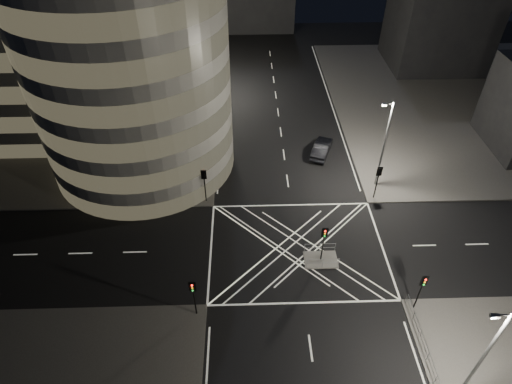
{
  "coord_description": "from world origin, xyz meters",
  "views": [
    {
      "loc": [
        -4.63,
        -26.68,
        29.86
      ],
      "look_at": [
        -3.67,
        4.7,
        3.0
      ],
      "focal_mm": 30.0,
      "sensor_mm": 36.0,
      "label": 1
    }
  ],
  "objects_px": {
    "traffic_signal_nl": "(193,292)",
    "central_island": "(321,260)",
    "street_lamp_right_far": "(384,143)",
    "street_lamp_left_far": "(208,59)",
    "street_lamp_right_near": "(482,357)",
    "street_lamp_left_near": "(199,130)",
    "traffic_signal_fr": "(378,177)",
    "traffic_signal_fl": "(204,180)",
    "sedan": "(322,148)",
    "traffic_signal_nr": "(422,286)",
    "traffic_signal_island": "(324,238)"
  },
  "relations": [
    {
      "from": "traffic_signal_nr",
      "to": "traffic_signal_island",
      "type": "height_order",
      "value": "same"
    },
    {
      "from": "traffic_signal_nl",
      "to": "street_lamp_right_near",
      "type": "relative_size",
      "value": 0.4
    },
    {
      "from": "traffic_signal_nl",
      "to": "street_lamp_right_near",
      "type": "distance_m",
      "value": 19.78
    },
    {
      "from": "traffic_signal_fl",
      "to": "street_lamp_right_far",
      "type": "xyz_separation_m",
      "value": [
        18.24,
        2.2,
        2.63
      ]
    },
    {
      "from": "street_lamp_left_far",
      "to": "street_lamp_right_far",
      "type": "bearing_deg",
      "value": -48.06
    },
    {
      "from": "traffic_signal_nl",
      "to": "street_lamp_right_near",
      "type": "height_order",
      "value": "street_lamp_right_near"
    },
    {
      "from": "street_lamp_right_far",
      "to": "traffic_signal_fr",
      "type": "bearing_deg",
      "value": -106.11
    },
    {
      "from": "traffic_signal_island",
      "to": "sedan",
      "type": "bearing_deg",
      "value": 81.48
    },
    {
      "from": "traffic_signal_nr",
      "to": "traffic_signal_fl",
      "type": "bearing_deg",
      "value": 142.31
    },
    {
      "from": "traffic_signal_nr",
      "to": "traffic_signal_island",
      "type": "bearing_deg",
      "value": 142.07
    },
    {
      "from": "central_island",
      "to": "street_lamp_left_near",
      "type": "height_order",
      "value": "street_lamp_left_near"
    },
    {
      "from": "street_lamp_left_far",
      "to": "street_lamp_right_near",
      "type": "xyz_separation_m",
      "value": [
        18.87,
        -44.0,
        0.0
      ]
    },
    {
      "from": "street_lamp_left_far",
      "to": "sedan",
      "type": "bearing_deg",
      "value": -47.14
    },
    {
      "from": "traffic_signal_nl",
      "to": "traffic_signal_nr",
      "type": "xyz_separation_m",
      "value": [
        17.6,
        0.0,
        0.0
      ]
    },
    {
      "from": "traffic_signal_fl",
      "to": "street_lamp_right_far",
      "type": "relative_size",
      "value": 0.4
    },
    {
      "from": "traffic_signal_fr",
      "to": "traffic_signal_nr",
      "type": "distance_m",
      "value": 13.6
    },
    {
      "from": "central_island",
      "to": "sedan",
      "type": "xyz_separation_m",
      "value": [
        2.47,
        16.51,
        0.74
      ]
    },
    {
      "from": "street_lamp_right_far",
      "to": "traffic_signal_nl",
      "type": "bearing_deg",
      "value": -139.09
    },
    {
      "from": "traffic_signal_nr",
      "to": "street_lamp_left_far",
      "type": "height_order",
      "value": "street_lamp_left_far"
    },
    {
      "from": "traffic_signal_nl",
      "to": "sedan",
      "type": "xyz_separation_m",
      "value": [
        13.27,
        21.81,
        -2.1
      ]
    },
    {
      "from": "traffic_signal_fl",
      "to": "street_lamp_left_far",
      "type": "height_order",
      "value": "street_lamp_left_far"
    },
    {
      "from": "central_island",
      "to": "traffic_signal_fr",
      "type": "xyz_separation_m",
      "value": [
        6.8,
        8.3,
        2.84
      ]
    },
    {
      "from": "traffic_signal_fr",
      "to": "street_lamp_right_near",
      "type": "relative_size",
      "value": 0.4
    },
    {
      "from": "traffic_signal_fr",
      "to": "sedan",
      "type": "relative_size",
      "value": 0.81
    },
    {
      "from": "central_island",
      "to": "traffic_signal_fr",
      "type": "bearing_deg",
      "value": 50.67
    },
    {
      "from": "traffic_signal_fr",
      "to": "street_lamp_right_near",
      "type": "distance_m",
      "value": 20.97
    },
    {
      "from": "traffic_signal_nl",
      "to": "sedan",
      "type": "distance_m",
      "value": 25.62
    },
    {
      "from": "traffic_signal_nr",
      "to": "street_lamp_right_near",
      "type": "bearing_deg",
      "value": -84.96
    },
    {
      "from": "traffic_signal_fl",
      "to": "central_island",
      "type": "bearing_deg",
      "value": -37.54
    },
    {
      "from": "central_island",
      "to": "traffic_signal_nr",
      "type": "bearing_deg",
      "value": -37.93
    },
    {
      "from": "street_lamp_right_far",
      "to": "sedan",
      "type": "xyz_separation_m",
      "value": [
        -4.96,
        6.01,
        -4.72
      ]
    },
    {
      "from": "street_lamp_left_far",
      "to": "street_lamp_right_far",
      "type": "distance_m",
      "value": 28.23
    },
    {
      "from": "traffic_signal_nr",
      "to": "street_lamp_left_near",
      "type": "bearing_deg",
      "value": 134.13
    },
    {
      "from": "central_island",
      "to": "traffic_signal_fr",
      "type": "distance_m",
      "value": 11.1
    },
    {
      "from": "traffic_signal_island",
      "to": "street_lamp_right_near",
      "type": "distance_m",
      "value": 14.78
    },
    {
      "from": "street_lamp_right_near",
      "to": "street_lamp_right_far",
      "type": "bearing_deg",
      "value": 90.0
    },
    {
      "from": "traffic_signal_nl",
      "to": "street_lamp_right_far",
      "type": "height_order",
      "value": "street_lamp_right_far"
    },
    {
      "from": "traffic_signal_nl",
      "to": "central_island",
      "type": "bearing_deg",
      "value": 26.14
    },
    {
      "from": "street_lamp_left_near",
      "to": "traffic_signal_fr",
      "type": "bearing_deg",
      "value": -15.92
    },
    {
      "from": "street_lamp_left_far",
      "to": "traffic_signal_fr",
      "type": "bearing_deg",
      "value": -51.83
    },
    {
      "from": "street_lamp_left_far",
      "to": "street_lamp_right_near",
      "type": "relative_size",
      "value": 1.0
    },
    {
      "from": "central_island",
      "to": "traffic_signal_island",
      "type": "relative_size",
      "value": 0.75
    },
    {
      "from": "traffic_signal_island",
      "to": "street_lamp_left_far",
      "type": "height_order",
      "value": "street_lamp_left_far"
    },
    {
      "from": "central_island",
      "to": "traffic_signal_island",
      "type": "distance_m",
      "value": 2.84
    },
    {
      "from": "traffic_signal_nr",
      "to": "sedan",
      "type": "xyz_separation_m",
      "value": [
        -4.33,
        21.81,
        -2.1
      ]
    },
    {
      "from": "traffic_signal_fr",
      "to": "sedan",
      "type": "distance_m",
      "value": 9.51
    },
    {
      "from": "traffic_signal_island",
      "to": "traffic_signal_fr",
      "type": "bearing_deg",
      "value": 50.67
    },
    {
      "from": "traffic_signal_island",
      "to": "street_lamp_left_far",
      "type": "relative_size",
      "value": 0.4
    },
    {
      "from": "traffic_signal_island",
      "to": "street_lamp_right_far",
      "type": "bearing_deg",
      "value": 54.7
    },
    {
      "from": "traffic_signal_nr",
      "to": "street_lamp_right_far",
      "type": "bearing_deg",
      "value": 87.7
    }
  ]
}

